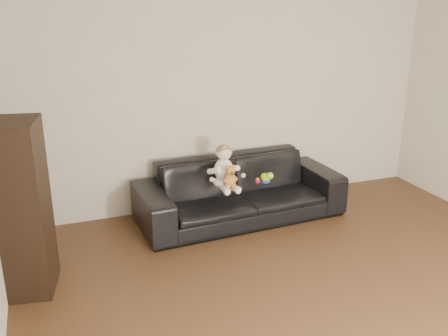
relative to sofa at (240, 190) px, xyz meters
name	(u,v)px	position (x,y,z in m)	size (l,w,h in m)	color
floor	(361,334)	(0.08, -2.25, -0.33)	(5.50, 5.50, 0.00)	#4C301A
wall_back	(231,96)	(0.08, 0.50, 0.97)	(5.00, 5.00, 0.00)	beige
sofa	(240,190)	(0.00, 0.00, 0.00)	(2.29, 0.90, 0.67)	black
cabinet	(23,209)	(-2.22, -0.72, 0.41)	(0.37, 0.51, 1.48)	black
shelf_item	(20,170)	(-2.20, -0.72, 0.74)	(0.18, 0.25, 0.28)	silver
baby	(224,169)	(-0.23, -0.12, 0.31)	(0.33, 0.41, 0.47)	#F5CFCF
teddy_bear	(230,177)	(-0.22, -0.27, 0.28)	(0.15, 0.15, 0.24)	#BB7435
toy_green	(265,177)	(0.27, -0.10, 0.15)	(0.11, 0.14, 0.09)	#A3DF1A
toy_rattle	(258,181)	(0.15, -0.13, 0.13)	(0.06, 0.06, 0.06)	red
toy_blue_disc	(266,181)	(0.26, -0.12, 0.11)	(0.10, 0.10, 0.01)	blue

